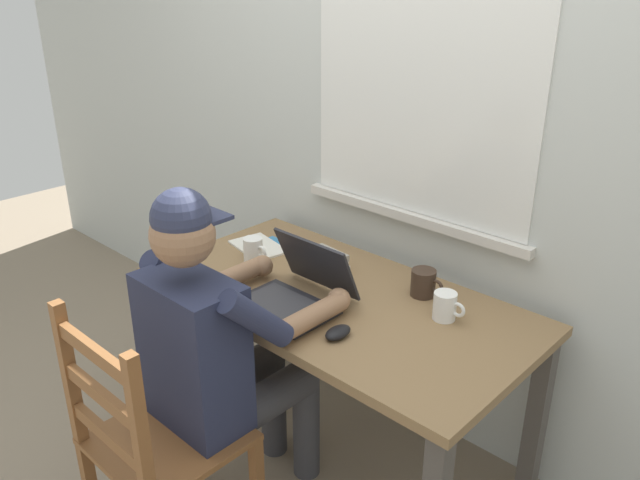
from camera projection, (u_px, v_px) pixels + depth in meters
name	position (u px, v px, depth m)	size (l,w,h in m)	color
ground_plane	(334.00, 453.00, 2.54)	(8.00, 8.00, 0.00)	gray
back_wall	(419.00, 111.00, 2.32)	(6.00, 0.08, 2.60)	beige
desk	(335.00, 318.00, 2.29)	(1.41, 0.73, 0.71)	olive
seated_person	(221.00, 345.00, 2.04)	(0.50, 0.60, 1.22)	#232842
wooden_chair	(153.00, 443.00, 1.94)	(0.42, 0.42, 0.92)	brown
laptop	(297.00, 289.00, 2.18)	(0.33, 0.32, 0.22)	#232328
computer_mouse	(338.00, 332.00, 1.99)	(0.06, 0.10, 0.03)	black
coffee_mug_white	(445.00, 306.00, 2.08)	(0.11, 0.08, 0.10)	white
coffee_mug_dark	(424.00, 283.00, 2.23)	(0.13, 0.09, 0.10)	#38281E
coffee_mug_spare	(254.00, 250.00, 2.49)	(0.11, 0.08, 0.10)	white
book_stack_main	(322.00, 262.00, 2.42)	(0.20, 0.15, 0.07)	white
paper_pile_near_laptop	(258.00, 247.00, 2.63)	(0.24, 0.16, 0.01)	silver
landscape_photo_print	(275.00, 243.00, 2.67)	(0.13, 0.09, 0.00)	teal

